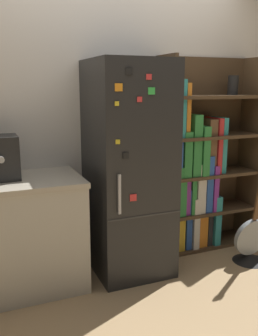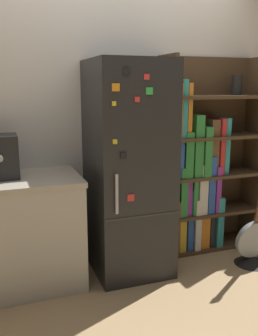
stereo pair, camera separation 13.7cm
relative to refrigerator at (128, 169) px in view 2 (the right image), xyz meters
The scene contains 7 objects.
ground_plane 0.89m from the refrigerator, 89.97° to the right, with size 16.00×16.00×0.00m, color tan.
wall_back 0.55m from the refrigerator, 89.99° to the left, with size 8.00×0.05×2.60m.
refrigerator is the anchor object (origin of this frame).
bookshelf 0.81m from the refrigerator, 13.32° to the left, with size 0.99×0.36×1.82m.
kitchen_counter 0.99m from the refrigerator, behind, with size 0.94×0.65×0.88m.
espresso_machine 1.02m from the refrigerator, behind, with size 0.27×0.32×0.33m.
guitar 1.32m from the refrigerator, 17.13° to the right, with size 0.34×0.31×1.12m.
Camera 2 is at (-1.02, -2.74, 1.56)m, focal length 40.00 mm.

